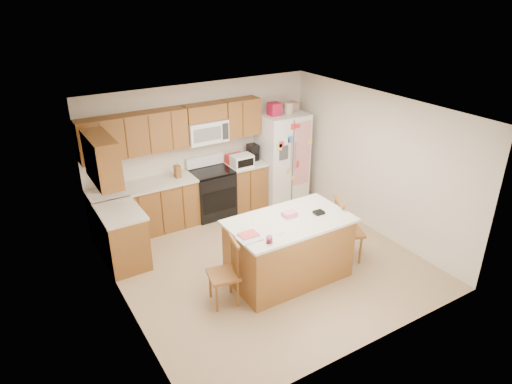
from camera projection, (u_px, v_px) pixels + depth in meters
ground at (266, 261)px, 7.43m from camera, size 4.50×4.50×0.00m
room_shell at (266, 180)px, 6.82m from camera, size 4.60×4.60×2.52m
cabinetry at (164, 184)px, 7.97m from camera, size 3.36×1.56×2.15m
stove at (212, 192)px, 8.73m from camera, size 0.76×0.65×1.13m
refrigerator at (282, 156)px, 9.23m from camera, size 0.90×0.79×2.04m
island at (289, 249)px, 6.83m from camera, size 1.84×1.06×1.08m
windsor_chair_left at (225, 274)px, 6.30m from camera, size 0.48×0.49×0.98m
windsor_chair_back at (268, 232)px, 7.41m from camera, size 0.44×0.42×0.93m
windsor_chair_right at (346, 231)px, 7.30m from camera, size 0.59×0.60×1.08m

